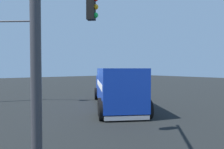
{
  "coord_description": "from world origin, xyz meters",
  "views": [
    {
      "loc": [
        -11.21,
        8.65,
        2.67
      ],
      "look_at": [
        0.01,
        0.11,
        2.24
      ],
      "focal_mm": 31.88,
      "sensor_mm": 36.0,
      "label": 1
    }
  ],
  "objects": [
    {
      "name": "delivery_truck",
      "position": [
        -0.5,
        0.13,
        1.42
      ],
      "size": [
        8.54,
        6.48,
        2.67
      ],
      "color": "#1438AD",
      "rests_on": "ground"
    },
    {
      "name": "ground_plane",
      "position": [
        0.0,
        0.0,
        0.0
      ],
      "size": [
        100.0,
        100.0,
        0.0
      ],
      "primitive_type": "plane",
      "color": "black"
    },
    {
      "name": "traffic_light_secondary",
      "position": [
        -6.45,
        6.53,
        3.93
      ],
      "size": [
        3.09,
        3.25,
        5.96
      ],
      "color": "#38383D",
      "rests_on": "ground"
    }
  ]
}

